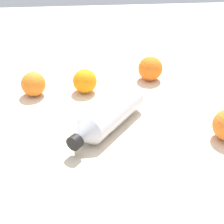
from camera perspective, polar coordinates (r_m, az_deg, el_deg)
ground_plane at (r=0.84m, az=3.16°, el=-2.70°), size 2.40×2.40×0.00m
water_bottle at (r=0.82m, az=-0.84°, el=-0.69°), size 0.20×0.23×0.07m
orange_1 at (r=0.99m, az=-13.14°, el=4.62°), size 0.07×0.07×0.07m
orange_2 at (r=0.99m, az=-4.60°, el=5.23°), size 0.07×0.07×0.07m
orange_3 at (r=1.07m, az=6.50°, el=7.31°), size 0.08×0.08×0.08m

